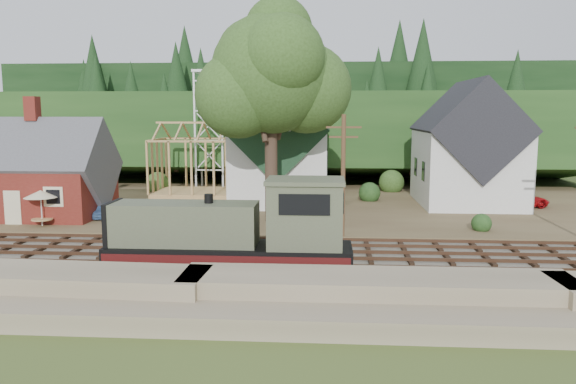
# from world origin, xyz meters

# --- Properties ---
(ground) EXTENTS (140.00, 140.00, 0.00)m
(ground) POSITION_xyz_m (0.00, 0.00, 0.00)
(ground) COLOR #384C1E
(ground) RESTS_ON ground
(embankment) EXTENTS (64.00, 5.00, 1.60)m
(embankment) POSITION_xyz_m (0.00, -8.50, 0.00)
(embankment) COLOR #7F7259
(embankment) RESTS_ON ground
(railroad_bed) EXTENTS (64.00, 11.00, 0.16)m
(railroad_bed) POSITION_xyz_m (0.00, 0.00, 0.08)
(railroad_bed) COLOR #726B5B
(railroad_bed) RESTS_ON ground
(village_flat) EXTENTS (64.00, 26.00, 0.30)m
(village_flat) POSITION_xyz_m (0.00, 18.00, 0.15)
(village_flat) COLOR brown
(village_flat) RESTS_ON ground
(hillside) EXTENTS (70.00, 28.96, 12.74)m
(hillside) POSITION_xyz_m (0.00, 42.00, 0.00)
(hillside) COLOR #1E3F19
(hillside) RESTS_ON ground
(ridge) EXTENTS (80.00, 20.00, 12.00)m
(ridge) POSITION_xyz_m (0.00, 58.00, 0.00)
(ridge) COLOR black
(ridge) RESTS_ON ground
(depot) EXTENTS (10.80, 7.41, 9.00)m
(depot) POSITION_xyz_m (-16.00, 11.00, 3.21)
(depot) COLOR maroon
(depot) RESTS_ON village_flat
(church) EXTENTS (8.40, 15.17, 13.00)m
(church) POSITION_xyz_m (2.00, 19.68, 5.18)
(church) COLOR silver
(church) RESTS_ON village_flat
(farmhouse) EXTENTS (8.40, 10.80, 10.60)m
(farmhouse) POSITION_xyz_m (18.00, 19.00, 4.87)
(farmhouse) COLOR silver
(farmhouse) RESTS_ON village_flat
(timber_frame) EXTENTS (8.20, 6.20, 6.99)m
(timber_frame) POSITION_xyz_m (-6.00, 22.00, 3.27)
(timber_frame) COLOR tan
(timber_frame) RESTS_ON village_flat
(lattice_tower) EXTENTS (3.20, 3.20, 12.12)m
(lattice_tower) POSITION_xyz_m (-6.00, 28.00, 10.03)
(lattice_tower) COLOR silver
(lattice_tower) RESTS_ON village_flat
(big_tree) EXTENTS (10.90, 8.40, 14.70)m
(big_tree) POSITION_xyz_m (2.17, 10.08, 10.22)
(big_tree) COLOR #38281E
(big_tree) RESTS_ON village_flat
(telegraph_pole_near) EXTENTS (2.20, 0.28, 8.00)m
(telegraph_pole_near) POSITION_xyz_m (7.00, 5.20, 4.25)
(telegraph_pole_near) COLOR #4C331E
(telegraph_pole_near) RESTS_ON ground
(locomotive) EXTENTS (11.89, 2.97, 4.76)m
(locomotive) POSITION_xyz_m (1.64, -3.00, 2.11)
(locomotive) COLOR black
(locomotive) RESTS_ON railroad_bed
(car_blue) EXTENTS (1.95, 3.48, 1.12)m
(car_blue) POSITION_xyz_m (-10.68, 10.61, 0.86)
(car_blue) COLOR #5A89C2
(car_blue) RESTS_ON village_flat
(car_red) EXTENTS (4.97, 2.98, 1.29)m
(car_red) POSITION_xyz_m (22.11, 17.46, 0.95)
(car_red) COLOR #AE0D11
(car_red) RESTS_ON village_flat
(patio_set) EXTENTS (2.24, 2.24, 2.49)m
(patio_set) POSITION_xyz_m (-13.73, 7.16, 2.42)
(patio_set) COLOR silver
(patio_set) RESTS_ON village_flat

